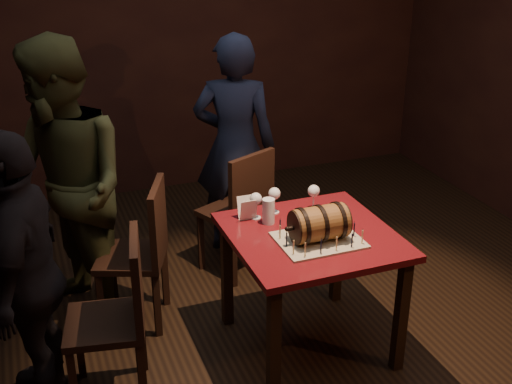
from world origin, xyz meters
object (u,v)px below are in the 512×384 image
chair_back (242,207)px  chair_left_front (120,310)px  chair_left_rear (143,247)px  wine_glass_mid (274,195)px  person_left_rear (66,191)px  person_back (235,146)px  pub_table (311,250)px  barrel_cake (319,223)px  pint_of_ale (268,212)px  person_left_front (27,275)px  wine_glass_left (256,200)px  wine_glass_right (314,192)px

chair_back → chair_left_front: 1.39m
chair_back → chair_left_rear: same height
chair_left_front → wine_glass_mid: bearing=19.5°
wine_glass_mid → person_left_rear: size_ratio=0.09×
chair_left_rear → person_back: size_ratio=0.56×
pub_table → chair_left_front: 1.10m
barrel_cake → person_back: bearing=89.5°
pub_table → person_left_rear: 1.47m
barrel_cake → pint_of_ale: bearing=119.7°
chair_left_rear → pint_of_ale: bearing=-30.6°
barrel_cake → person_left_front: bearing=173.1°
chair_back → wine_glass_left: bearing=-102.3°
wine_glass_left → wine_glass_mid: bearing=13.8°
wine_glass_mid → chair_left_front: bearing=-160.5°
wine_glass_mid → chair_left_rear: chair_left_rear is taller
pint_of_ale → chair_left_front: size_ratio=0.16×
barrel_cake → wine_glass_left: bearing=119.4°
wine_glass_right → chair_left_rear: bearing=161.7°
wine_glass_mid → person_left_front: person_left_front is taller
barrel_cake → wine_glass_right: barrel_cake is taller
wine_glass_left → chair_left_rear: chair_left_rear is taller
person_back → pint_of_ale: bearing=104.6°
wine_glass_right → person_left_front: bearing=-173.4°
wine_glass_right → pint_of_ale: size_ratio=1.07×
pub_table → wine_glass_left: bearing=127.7°
person_back → chair_left_front: bearing=75.0°
person_left_front → person_back: bearing=145.8°
wine_glass_mid → chair_left_rear: 0.87m
wine_glass_left → chair_left_front: chair_left_front is taller
person_left_rear → person_back: bearing=94.2°
wine_glass_mid → wine_glass_right: same height
chair_back → chair_left_rear: size_ratio=1.00×
pint_of_ale → chair_back: size_ratio=0.16×
pint_of_ale → person_back: person_back is taller
person_back → person_left_front: bearing=63.4°
wine_glass_mid → chair_left_rear: size_ratio=0.17×
chair_back → person_left_rear: size_ratio=0.52×
pub_table → wine_glass_right: size_ratio=5.59×
chair_back → chair_left_rear: 0.83m
pub_table → wine_glass_right: 0.38m
pint_of_ale → barrel_cake: bearing=-60.3°
barrel_cake → chair_left_front: (-1.09, 0.07, -0.34)m
barrel_cake → wine_glass_mid: (-0.09, 0.42, 0.01)m
chair_left_front → person_back: person_back is taller
chair_left_front → person_left_rear: bearing=100.9°
wine_glass_left → person_left_rear: bearing=155.8°
wine_glass_left → wine_glass_right: 0.36m
barrel_cake → chair_left_rear: (-0.84, 0.70, -0.34)m
wine_glass_left → chair_left_front: 0.99m
pub_table → chair_left_rear: size_ratio=0.97×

